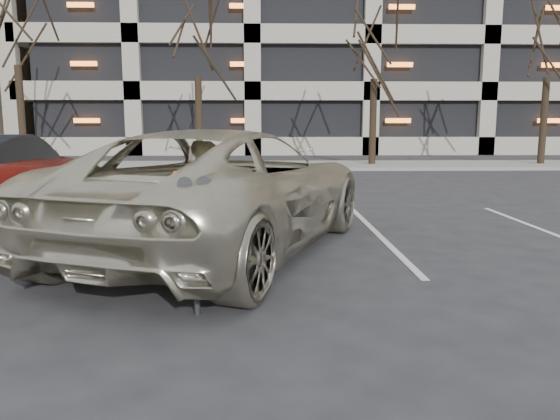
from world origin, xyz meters
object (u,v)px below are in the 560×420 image
object	(u,v)px
tree_d	(551,21)
parking_meter	(195,212)
tree_c	(375,24)
tree_b	(197,19)
car_red	(58,196)
tree_a	(13,0)
suv_silver	(224,190)

from	to	relation	value
tree_d	parking_meter	world-z (taller)	tree_d
tree_c	parking_meter	size ratio (longest dim) A/B	6.22
tree_b	car_red	xyz separation A→B (m)	(-0.54, -13.88, -5.08)
car_red	tree_d	bearing A→B (deg)	-131.73
tree_a	suv_silver	bearing A→B (deg)	-58.36
tree_b	tree_c	world-z (taller)	tree_b
tree_b	tree_d	bearing A→B (deg)	0.00
tree_d	tree_a	bearing A→B (deg)	180.00
tree_c	tree_b	bearing A→B (deg)	180.00
tree_a	tree_b	distance (m)	7.03
tree_d	tree_b	bearing A→B (deg)	180.00
tree_a	parking_meter	distance (m)	20.25
parking_meter	car_red	bearing A→B (deg)	118.34
tree_d	car_red	world-z (taller)	tree_d
tree_a	parking_meter	world-z (taller)	tree_a
suv_silver	car_red	size ratio (longest dim) A/B	1.69
car_red	tree_c	bearing A→B (deg)	-113.91
parking_meter	suv_silver	distance (m)	2.65
tree_a	tree_c	distance (m)	14.02
tree_b	tree_c	bearing A→B (deg)	0.00
tree_c	tree_d	world-z (taller)	tree_d
tree_b	tree_d	distance (m)	14.00
suv_silver	tree_c	bearing A→B (deg)	-87.48
tree_b	car_red	world-z (taller)	tree_b
tree_a	tree_d	distance (m)	21.01
tree_b	tree_a	bearing A→B (deg)	180.00
tree_c	tree_d	distance (m)	7.00
parking_meter	suv_silver	size ratio (longest dim) A/B	0.19
tree_d	car_red	bearing A→B (deg)	-136.33
tree_b	suv_silver	distance (m)	15.60
tree_c	tree_d	bearing A→B (deg)	0.00
tree_d	suv_silver	world-z (taller)	tree_d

